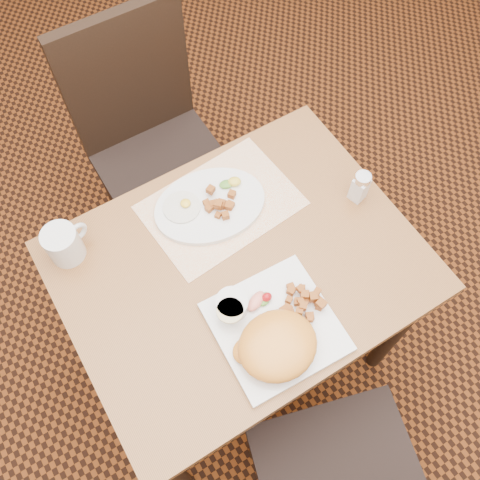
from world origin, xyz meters
name	(u,v)px	position (x,y,z in m)	size (l,w,h in m)	color
ground	(240,348)	(0.00, 0.00, 0.00)	(8.00, 8.00, 0.00)	black
table	(241,281)	(0.00, 0.00, 0.64)	(0.90, 0.70, 0.75)	#965D2E
chair_far	(152,139)	(0.04, 0.65, 0.54)	(0.42, 0.43, 0.97)	black
placemat	(221,205)	(0.05, 0.18, 0.75)	(0.40, 0.28, 0.00)	white
plate_square	(276,327)	(-0.02, -0.19, 0.76)	(0.28, 0.28, 0.02)	silver
plate_oval	(210,205)	(0.02, 0.19, 0.76)	(0.30, 0.23, 0.02)	silver
hollandaise_mound	(277,346)	(-0.05, -0.24, 0.80)	(0.19, 0.17, 0.07)	orange
ramekin	(232,305)	(-0.08, -0.10, 0.79)	(0.09, 0.09, 0.04)	silver
garnish_sq	(260,300)	(-0.02, -0.12, 0.78)	(0.08, 0.05, 0.03)	#387223
fried_egg	(182,207)	(-0.05, 0.22, 0.77)	(0.10, 0.10, 0.02)	white
garnish_ov	(231,183)	(0.10, 0.21, 0.78)	(0.07, 0.05, 0.02)	#387223
salt_shaker	(360,187)	(0.38, 0.01, 0.80)	(0.05, 0.05, 0.10)	white
coffee_mug	(64,244)	(-0.36, 0.26, 0.80)	(0.12, 0.09, 0.10)	silver
home_fries_sq	(303,302)	(0.07, -0.18, 0.78)	(0.12, 0.11, 0.04)	#AE591C
home_fries_ov	(219,204)	(0.04, 0.17, 0.78)	(0.10, 0.11, 0.03)	#AE591C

